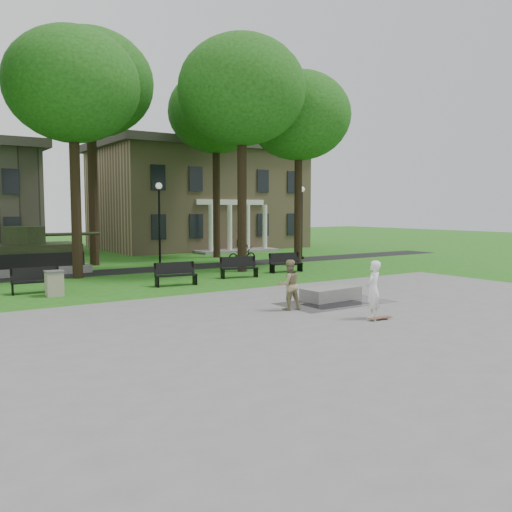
{
  "coord_description": "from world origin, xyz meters",
  "views": [
    {
      "loc": [
        -11.63,
        -15.53,
        3.3
      ],
      "look_at": [
        0.4,
        2.53,
        1.4
      ],
      "focal_mm": 38.0,
      "sensor_mm": 36.0,
      "label": 1
    }
  ],
  "objects_px": {
    "skateboarder": "(373,290)",
    "trash_bin": "(54,283)",
    "concrete_block": "(331,294)",
    "cyclist": "(242,249)",
    "friend_watching": "(289,285)",
    "park_bench_0": "(35,280)"
  },
  "relations": [
    {
      "from": "skateboarder",
      "to": "trash_bin",
      "type": "height_order",
      "value": "skateboarder"
    },
    {
      "from": "concrete_block",
      "to": "trash_bin",
      "type": "bearing_deg",
      "value": 140.72
    },
    {
      "from": "concrete_block",
      "to": "trash_bin",
      "type": "xyz_separation_m",
      "value": [
        -8.06,
        6.59,
        0.24
      ]
    },
    {
      "from": "trash_bin",
      "to": "cyclist",
      "type": "bearing_deg",
      "value": 26.92
    },
    {
      "from": "skateboarder",
      "to": "friend_watching",
      "type": "height_order",
      "value": "skateboarder"
    },
    {
      "from": "skateboarder",
      "to": "park_bench_0",
      "type": "distance_m",
      "value": 13.16
    },
    {
      "from": "concrete_block",
      "to": "cyclist",
      "type": "xyz_separation_m",
      "value": [
        4.29,
        12.86,
        0.64
      ]
    },
    {
      "from": "skateboarder",
      "to": "cyclist",
      "type": "xyz_separation_m",
      "value": [
        5.48,
        16.07,
        -0.01
      ]
    },
    {
      "from": "park_bench_0",
      "to": "trash_bin",
      "type": "bearing_deg",
      "value": -63.41
    },
    {
      "from": "skateboarder",
      "to": "friend_watching",
      "type": "relative_size",
      "value": 1.06
    },
    {
      "from": "concrete_block",
      "to": "skateboarder",
      "type": "height_order",
      "value": "skateboarder"
    },
    {
      "from": "skateboarder",
      "to": "cyclist",
      "type": "relative_size",
      "value": 0.81
    },
    {
      "from": "concrete_block",
      "to": "park_bench_0",
      "type": "height_order",
      "value": "park_bench_0"
    },
    {
      "from": "concrete_block",
      "to": "friend_watching",
      "type": "xyz_separation_m",
      "value": [
        -2.43,
        -0.69,
        0.59
      ]
    },
    {
      "from": "skateboarder",
      "to": "park_bench_0",
      "type": "relative_size",
      "value": 0.95
    },
    {
      "from": "concrete_block",
      "to": "skateboarder",
      "type": "bearing_deg",
      "value": -110.21
    },
    {
      "from": "trash_bin",
      "to": "concrete_block",
      "type": "bearing_deg",
      "value": -39.28
    },
    {
      "from": "cyclist",
      "to": "park_bench_0",
      "type": "height_order",
      "value": "cyclist"
    },
    {
      "from": "cyclist",
      "to": "park_bench_0",
      "type": "distance_m",
      "value": 13.8
    },
    {
      "from": "park_bench_0",
      "to": "trash_bin",
      "type": "xyz_separation_m",
      "value": [
        0.45,
        -1.13,
        -0.04
      ]
    },
    {
      "from": "friend_watching",
      "to": "cyclist",
      "type": "height_order",
      "value": "cyclist"
    },
    {
      "from": "concrete_block",
      "to": "trash_bin",
      "type": "distance_m",
      "value": 10.41
    }
  ]
}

